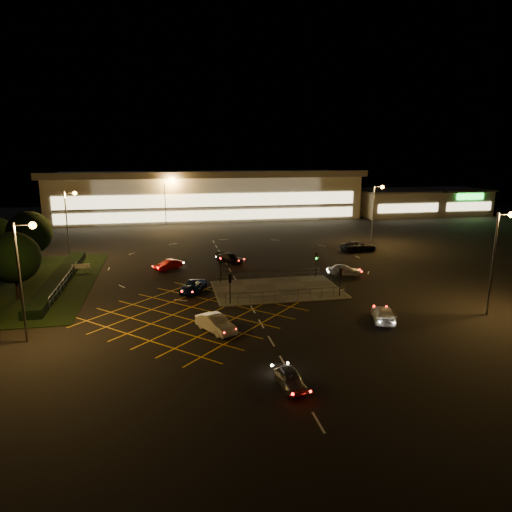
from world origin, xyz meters
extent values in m
plane|color=black|center=(0.00, 0.00, 0.00)|extent=(180.00, 180.00, 0.00)
cube|color=#4C4944|center=(2.00, -2.00, 0.06)|extent=(14.00, 9.00, 0.12)
cube|color=black|center=(-28.00, 6.00, 0.04)|extent=(18.00, 30.00, 0.08)
cube|color=black|center=(-23.00, 6.00, 0.50)|extent=(2.00, 26.00, 1.00)
cube|color=beige|center=(0.00, 62.00, 5.00)|extent=(70.00, 25.00, 10.00)
cube|color=slate|center=(0.00, 62.00, 10.20)|extent=(72.00, 26.50, 0.60)
cube|color=#FFEAA5|center=(0.00, 49.45, 5.00)|extent=(66.00, 0.20, 3.00)
cube|color=#FFEAA5|center=(0.00, 49.45, 1.80)|extent=(66.00, 0.20, 2.20)
cube|color=beige|center=(46.00, 54.00, 3.00)|extent=(18.00, 14.00, 6.00)
cube|color=slate|center=(46.00, 54.00, 6.15)|extent=(18.80, 14.80, 0.40)
cube|color=#FFEAA5|center=(46.00, 46.95, 2.60)|extent=(15.30, 0.20, 2.00)
cube|color=beige|center=(62.00, 54.00, 3.00)|extent=(14.00, 14.00, 6.00)
cube|color=slate|center=(62.00, 54.00, 6.15)|extent=(14.80, 14.80, 0.40)
cube|color=#FFEAA5|center=(62.00, 46.95, 2.60)|extent=(11.90, 0.20, 2.00)
cube|color=#19E533|center=(62.00, 46.85, 5.00)|extent=(7.00, 0.30, 1.40)
cylinder|color=slate|center=(-22.00, -12.00, 5.00)|extent=(0.20, 0.20, 10.00)
cylinder|color=slate|center=(-21.30, -12.00, 9.80)|extent=(1.40, 0.12, 0.12)
sphere|color=orange|center=(-20.60, -12.00, 9.75)|extent=(0.56, 0.56, 0.56)
cylinder|color=slate|center=(20.00, -14.00, 5.00)|extent=(0.20, 0.20, 10.00)
cylinder|color=slate|center=(20.70, -14.00, 9.80)|extent=(1.40, 0.12, 0.12)
sphere|color=orange|center=(21.40, -14.00, 9.75)|extent=(0.56, 0.56, 0.56)
cylinder|color=slate|center=(-24.00, 18.00, 5.00)|extent=(0.20, 0.20, 10.00)
cylinder|color=slate|center=(-23.30, 18.00, 9.80)|extent=(1.40, 0.12, 0.12)
sphere|color=orange|center=(-22.60, 18.00, 9.75)|extent=(0.56, 0.56, 0.56)
cylinder|color=slate|center=(24.00, 20.00, 5.00)|extent=(0.20, 0.20, 10.00)
cylinder|color=slate|center=(24.70, 20.00, 9.80)|extent=(1.40, 0.12, 0.12)
sphere|color=orange|center=(25.40, 20.00, 9.75)|extent=(0.56, 0.56, 0.56)
cylinder|color=slate|center=(-10.00, 48.00, 5.00)|extent=(0.20, 0.20, 10.00)
cylinder|color=slate|center=(-9.30, 48.00, 9.80)|extent=(1.40, 0.12, 0.12)
sphere|color=orange|center=(-8.60, 48.00, 9.75)|extent=(0.56, 0.56, 0.56)
cylinder|color=slate|center=(30.00, 50.00, 5.00)|extent=(0.20, 0.20, 10.00)
cylinder|color=slate|center=(30.70, 50.00, 9.80)|extent=(1.40, 0.12, 0.12)
sphere|color=orange|center=(31.40, 50.00, 9.75)|extent=(0.56, 0.56, 0.56)
cylinder|color=black|center=(-4.00, -6.00, 1.62)|extent=(0.10, 0.10, 3.00)
cube|color=black|center=(-4.00, -6.00, 2.82)|extent=(0.28, 0.18, 0.90)
sphere|color=#19FF33|center=(-4.00, -5.87, 2.82)|extent=(0.16, 0.16, 0.16)
cylinder|color=black|center=(8.00, -6.00, 1.62)|extent=(0.10, 0.10, 3.00)
cube|color=black|center=(8.00, -6.00, 2.82)|extent=(0.28, 0.18, 0.90)
sphere|color=#19FF33|center=(8.00, -5.87, 2.82)|extent=(0.16, 0.16, 0.16)
cylinder|color=black|center=(-4.00, 2.00, 1.62)|extent=(0.10, 0.10, 3.00)
cube|color=black|center=(-4.00, 2.00, 2.82)|extent=(0.28, 0.18, 0.90)
sphere|color=#FF0C0C|center=(-4.00, 1.87, 2.82)|extent=(0.16, 0.16, 0.16)
cylinder|color=black|center=(8.00, 2.00, 1.62)|extent=(0.10, 0.10, 3.00)
cube|color=black|center=(8.00, 2.00, 2.82)|extent=(0.28, 0.18, 0.90)
sphere|color=#19FF33|center=(8.00, 1.87, 2.82)|extent=(0.16, 0.16, 0.16)
cylinder|color=black|center=(-28.00, 14.00, 1.44)|extent=(0.36, 0.36, 2.88)
sphere|color=black|center=(-28.00, 14.00, 4.96)|extent=(5.76, 5.76, 5.76)
cylinder|color=black|center=(-26.00, 0.00, 1.35)|extent=(0.36, 0.36, 2.70)
sphere|color=black|center=(-26.00, 0.00, 4.65)|extent=(5.40, 5.40, 5.40)
imported|color=#AAACB1|center=(-2.53, -23.67, 0.63)|extent=(1.79, 3.80, 1.26)
imported|color=white|center=(-6.29, -12.97, 0.74)|extent=(3.49, 4.69, 1.48)
imported|color=#0B1A46|center=(-7.50, -0.93, 0.65)|extent=(3.71, 5.16, 1.30)
imported|color=black|center=(-1.38, 12.21, 0.64)|extent=(4.28, 4.52, 1.29)
imported|color=silver|center=(11.92, 2.34, 0.73)|extent=(4.56, 2.64, 1.46)
imported|color=maroon|center=(-10.07, 10.03, 0.64)|extent=(3.92, 3.39, 1.28)
imported|color=black|center=(19.87, 15.83, 0.79)|extent=(6.08, 3.58, 1.59)
imported|color=silver|center=(9.36, -13.51, 0.67)|extent=(3.23, 4.98, 1.34)
camera|label=1|loc=(-10.30, -50.61, 15.44)|focal=32.00mm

